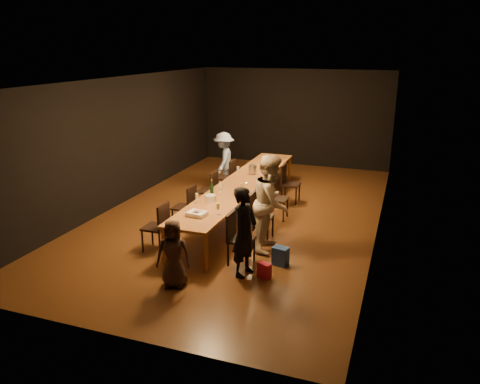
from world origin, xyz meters
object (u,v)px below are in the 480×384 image
(chair_left_3, at_px, (226,177))
(chair_right_0, at_px, (241,239))
(table, at_px, (241,184))
(man_blue, at_px, (224,160))
(woman_tan, at_px, (271,203))
(birthday_cake, at_px, (197,214))
(chair_right_3, at_px, (291,184))
(champagne_bottle, at_px, (212,186))
(chair_left_0, at_px, (155,227))
(woman_birthday, at_px, (245,232))
(plate_stack, at_px, (210,198))
(chair_left_1, at_px, (184,207))
(chair_right_2, at_px, (278,198))
(ice_bucket, at_px, (253,169))
(chair_left_2, at_px, (207,191))
(chair_right_1, at_px, (262,216))
(child, at_px, (173,254))

(chair_left_3, bearing_deg, chair_right_0, -154.72)
(table, height_order, man_blue, man_blue)
(woman_tan, relative_size, birthday_cake, 4.96)
(table, bearing_deg, chair_right_0, -70.50)
(table, xyz_separation_m, chair_right_3, (0.85, 1.20, -0.24))
(champagne_bottle, bearing_deg, chair_left_0, -111.65)
(woman_birthday, height_order, plate_stack, woman_birthday)
(chair_left_1, bearing_deg, chair_right_2, -54.78)
(ice_bucket, bearing_deg, woman_birthday, -73.80)
(woman_tan, distance_m, birthday_cake, 1.39)
(chair_right_0, xyz_separation_m, champagne_bottle, (-1.14, 1.40, 0.44))
(chair_left_0, bearing_deg, woman_tan, -68.03)
(chair_left_1, height_order, man_blue, man_blue)
(chair_left_2, bearing_deg, champagne_bottle, -151.00)
(woman_birthday, bearing_deg, plate_stack, 52.09)
(chair_left_2, height_order, woman_birthday, woman_birthday)
(man_blue, height_order, plate_stack, man_blue)
(woman_tan, height_order, birthday_cake, woman_tan)
(chair_left_0, relative_size, woman_birthday, 0.61)
(chair_left_0, xyz_separation_m, champagne_bottle, (0.56, 1.40, 0.44))
(champagne_bottle, relative_size, ice_bucket, 1.52)
(chair_left_0, xyz_separation_m, chair_left_1, (0.00, 1.20, 0.00))
(chair_right_0, xyz_separation_m, chair_left_2, (-1.70, 2.40, 0.00))
(chair_left_3, relative_size, man_blue, 0.62)
(table, distance_m, chair_right_0, 2.56)
(chair_right_3, xyz_separation_m, birthday_cake, (-0.88, -3.50, 0.32))
(chair_right_1, height_order, chair_right_2, same)
(chair_right_3, bearing_deg, table, -35.31)
(chair_right_3, bearing_deg, plate_stack, -20.45)
(chair_left_0, relative_size, chair_left_3, 1.00)
(chair_right_0, height_order, chair_right_3, same)
(table, bearing_deg, child, -88.21)
(chair_right_0, relative_size, chair_left_0, 1.00)
(table, xyz_separation_m, chair_right_2, (0.85, 0.00, -0.24))
(chair_left_0, relative_size, man_blue, 0.62)
(chair_left_1, relative_size, champagne_bottle, 2.97)
(chair_left_2, relative_size, birthday_cake, 2.54)
(woman_birthday, bearing_deg, birthday_cake, 76.89)
(chair_left_1, xyz_separation_m, woman_birthday, (1.89, -1.57, 0.30))
(woman_birthday, bearing_deg, woman_tan, 4.86)
(man_blue, height_order, child, man_blue)
(man_blue, bearing_deg, champagne_bottle, 6.49)
(chair_left_0, relative_size, child, 0.84)
(chair_left_2, bearing_deg, table, -90.00)
(chair_right_1, height_order, chair_left_3, same)
(man_blue, bearing_deg, ice_bucket, 37.67)
(woman_birthday, bearing_deg, chair_left_0, 89.37)
(chair_left_0, height_order, woman_birthday, woman_birthday)
(table, xyz_separation_m, chair_left_2, (-0.85, 0.00, -0.24))
(ice_bucket, bearing_deg, chair_right_1, -66.96)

